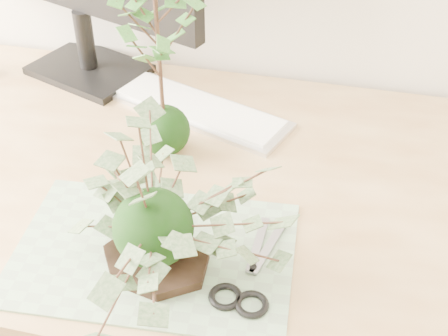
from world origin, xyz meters
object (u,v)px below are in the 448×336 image
at_px(desk, 218,219).
at_px(keyboard, 194,107).
at_px(ivy_kokedama, 150,199).
at_px(maple_kokedama, 156,12).

height_order(desk, keyboard, keyboard).
xyz_separation_m(ivy_kokedama, maple_kokedama, (-0.07, 0.26, 0.13)).
xyz_separation_m(desk, ivy_kokedama, (-0.04, -0.20, 0.21)).
relative_size(ivy_kokedama, keyboard, 0.96).
xyz_separation_m(desk, keyboard, (-0.09, 0.19, 0.09)).
distance_m(desk, maple_kokedama, 0.37).
xyz_separation_m(maple_kokedama, keyboard, (0.01, 0.14, -0.25)).
bearing_deg(maple_kokedama, ivy_kokedama, -75.04).
bearing_deg(keyboard, maple_kokedama, -75.78).
bearing_deg(maple_kokedama, desk, -27.59).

